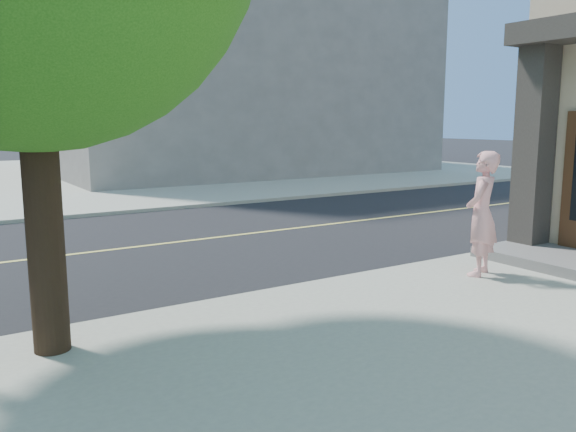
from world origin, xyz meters
TOP-DOWN VIEW (x-y plane):
  - sidewalk_ne at (13.50, 21.50)m, footprint 29.00×25.00m
  - filler_ne at (14.00, 22.00)m, footprint 18.00×16.00m
  - man_on_phone at (7.44, -1.18)m, footprint 0.89×0.77m

SIDE VIEW (x-z plane):
  - sidewalk_ne at x=13.50m, z-range 0.00..0.12m
  - man_on_phone at x=7.44m, z-range 0.12..2.16m
  - filler_ne at x=14.00m, z-range 0.12..14.12m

